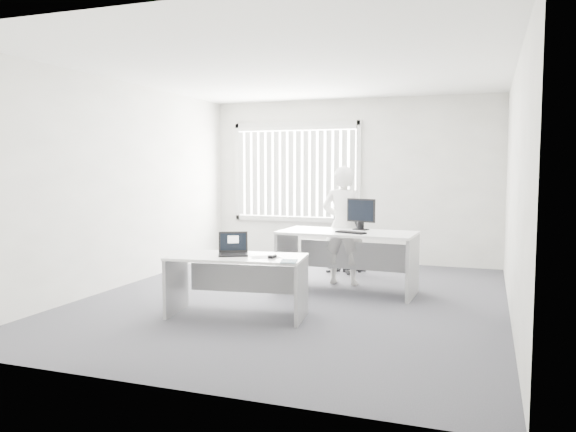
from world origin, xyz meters
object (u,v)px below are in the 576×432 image
(desk_near, at_px, (237,273))
(monitor, at_px, (361,214))
(desk_far, at_px, (347,248))
(office_chair, at_px, (345,253))
(laptop, at_px, (233,244))
(person, at_px, (343,225))

(desk_near, bearing_deg, monitor, 54.31)
(desk_far, xyz_separation_m, monitor, (0.13, 0.24, 0.43))
(office_chair, xyz_separation_m, laptop, (-0.52, -2.99, 0.51))
(office_chair, bearing_deg, person, -88.22)
(laptop, bearing_deg, monitor, 35.95)
(desk_near, distance_m, office_chair, 3.02)
(desk_near, height_order, office_chair, office_chair)
(desk_near, distance_m, person, 2.20)
(desk_near, relative_size, person, 0.94)
(desk_far, xyz_separation_m, office_chair, (-0.37, 1.39, -0.29))
(laptop, bearing_deg, desk_near, -16.14)
(laptop, bearing_deg, person, 45.76)
(desk_far, bearing_deg, office_chair, 107.41)
(person, bearing_deg, desk_far, 109.80)
(desk_near, height_order, desk_far, desk_far)
(person, bearing_deg, desk_near, 71.71)
(monitor, bearing_deg, person, 160.34)
(person, height_order, monitor, person)
(laptop, relative_size, monitor, 0.77)
(office_chair, distance_m, laptop, 3.07)
(desk_far, height_order, office_chair, office_chair)
(desk_near, relative_size, office_chair, 1.67)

